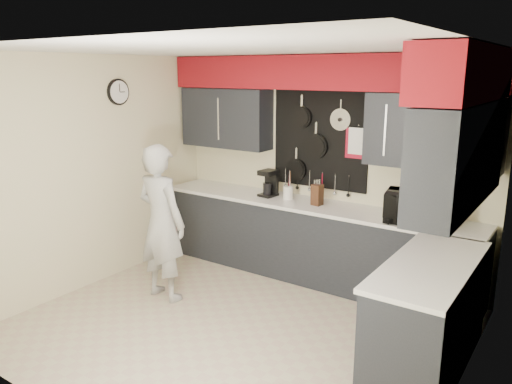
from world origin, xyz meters
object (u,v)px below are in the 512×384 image
Objects in this scene: knife_block at (317,195)px; coffee_maker at (269,182)px; person at (161,223)px; utensil_crock at (288,193)px; microwave at (415,208)px.

knife_block is 0.74× the size of coffee_maker.
person is at bearing -101.78° from coffee_maker.
utensil_crock is at bearing 4.08° from coffee_maker.
person is (-0.46, -1.40, -0.24)m from coffee_maker.
person is at bearing -117.89° from utensil_crock.
knife_block is 1.54× the size of utensil_crock.
microwave is at bearing -148.22° from person.
utensil_crock is at bearing -115.34° from person.
utensil_crock is 0.09× the size of person.
utensil_crock is (-0.41, 0.05, -0.04)m from knife_block.
person is at bearing -161.35° from microwave.
microwave is 1.83m from coffee_maker.
coffee_maker is (-1.83, 0.12, 0.01)m from microwave.
knife_block is 0.14× the size of person.
knife_block is at bearing -6.71° from utensil_crock.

